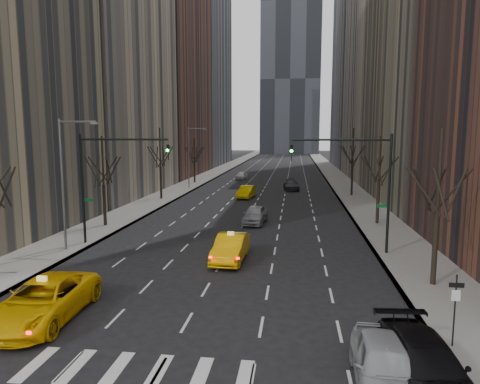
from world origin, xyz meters
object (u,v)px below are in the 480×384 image
(taxi_suv, at_px, (43,300))
(taxi_sedan, at_px, (231,248))
(silver_sedan_ahead, at_px, (255,215))
(parked_suv_black, at_px, (425,367))
(parked_sedan_silver, at_px, (385,365))

(taxi_suv, height_order, taxi_sedan, taxi_suv)
(silver_sedan_ahead, xyz_separation_m, parked_suv_black, (7.77, -25.07, 0.02))
(silver_sedan_ahead, bearing_deg, taxi_suv, -104.11)
(taxi_sedan, height_order, silver_sedan_ahead, taxi_sedan)
(taxi_suv, bearing_deg, parked_suv_black, -14.91)
(taxi_sedan, bearing_deg, taxi_suv, -122.47)
(silver_sedan_ahead, relative_size, parked_suv_black, 0.84)
(silver_sedan_ahead, xyz_separation_m, parked_sedan_silver, (6.52, -25.19, 0.03))
(taxi_sedan, distance_m, parked_suv_black, 15.57)
(parked_sedan_silver, bearing_deg, taxi_sedan, 120.16)
(taxi_suv, distance_m, taxi_sedan, 11.98)
(taxi_suv, xyz_separation_m, parked_suv_black, (15.05, -3.37, -0.07))
(taxi_suv, bearing_deg, silver_sedan_ahead, 69.17)
(taxi_suv, xyz_separation_m, taxi_sedan, (6.83, 9.85, -0.04))
(parked_suv_black, bearing_deg, parked_sedan_silver, -178.45)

